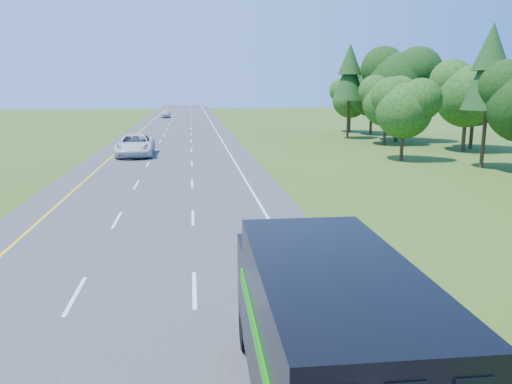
# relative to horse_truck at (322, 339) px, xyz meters

# --- Properties ---
(road) EXTENTS (15.00, 260.00, 0.04)m
(road) POSITION_rel_horse_truck_xyz_m (-4.09, 46.05, -1.91)
(road) COLOR #38383A
(road) RESTS_ON ground
(lane_markings) EXTENTS (11.15, 260.00, 0.01)m
(lane_markings) POSITION_rel_horse_truck_xyz_m (-4.09, 46.05, -1.89)
(lane_markings) COLOR yellow
(lane_markings) RESTS_ON road
(horse_truck) EXTENTS (2.67, 8.05, 3.54)m
(horse_truck) POSITION_rel_horse_truck_xyz_m (0.00, 0.00, 0.00)
(horse_truck) COLOR black
(horse_truck) RESTS_ON road
(white_suv) EXTENTS (3.43, 7.23, 1.99)m
(white_suv) POSITION_rel_horse_truck_xyz_m (-7.45, 39.73, -0.90)
(white_suv) COLOR silver
(white_suv) RESTS_ON road
(far_car) EXTENTS (1.91, 4.47, 1.51)m
(far_car) POSITION_rel_horse_truck_xyz_m (-7.46, 99.69, -1.14)
(far_car) COLOR #B3B3BA
(far_car) RESTS_ON road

